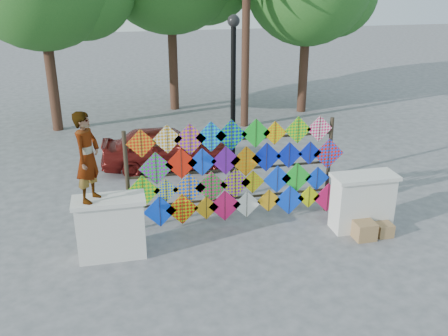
{
  "coord_description": "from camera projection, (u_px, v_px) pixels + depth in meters",
  "views": [
    {
      "loc": [
        -2.43,
        -9.18,
        5.36
      ],
      "look_at": [
        -0.23,
        0.6,
        1.38
      ],
      "focal_mm": 40.0,
      "sensor_mm": 36.0,
      "label": 1
    }
  ],
  "objects": [
    {
      "name": "ground",
      "position": [
        241.0,
        236.0,
        10.8
      ],
      "size": [
        80.0,
        80.0,
        0.0
      ],
      "primitive_type": "plane",
      "color": "gray",
      "rests_on": "ground"
    },
    {
      "name": "cardboard_box_near",
      "position": [
        364.0,
        231.0,
        10.64
      ],
      "size": [
        0.44,
        0.39,
        0.39
      ],
      "primitive_type": "cube",
      "color": "olive",
      "rests_on": "ground"
    },
    {
      "name": "vendor_woman",
      "position": [
        87.0,
        157.0,
        9.21
      ],
      "size": [
        0.66,
        0.76,
        1.74
      ],
      "primitive_type": "imported",
      "rotation": [
        0.0,
        0.0,
        1.09
      ],
      "color": "#99999E",
      "rests_on": "parapet_left"
    },
    {
      "name": "parapet_left",
      "position": [
        111.0,
        227.0,
        9.83
      ],
      "size": [
        1.4,
        0.65,
        1.28
      ],
      "color": "white",
      "rests_on": "ground"
    },
    {
      "name": "sedan",
      "position": [
        165.0,
        148.0,
        14.32
      ],
      "size": [
        3.7,
        1.66,
        1.23
      ],
      "primitive_type": "imported",
      "rotation": [
        0.0,
        0.0,
        1.51
      ],
      "color": "#601310",
      "rests_on": "ground"
    },
    {
      "name": "lamppost",
      "position": [
        233.0,
        93.0,
        11.68
      ],
      "size": [
        0.28,
        0.28,
        4.46
      ],
      "color": "black",
      "rests_on": "ground"
    },
    {
      "name": "cardboard_box_far",
      "position": [
        384.0,
        230.0,
        10.78
      ],
      "size": [
        0.34,
        0.32,
        0.29
      ],
      "primitive_type": "cube",
      "color": "olive",
      "rests_on": "ground"
    },
    {
      "name": "parapet_right",
      "position": [
        362.0,
        201.0,
        10.92
      ],
      "size": [
        1.4,
        0.65,
        1.28
      ],
      "color": "white",
      "rests_on": "ground"
    },
    {
      "name": "kite_rack",
      "position": [
        235.0,
        172.0,
        11.01
      ],
      "size": [
        5.0,
        0.24,
        2.43
      ],
      "color": "black",
      "rests_on": "ground"
    }
  ]
}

